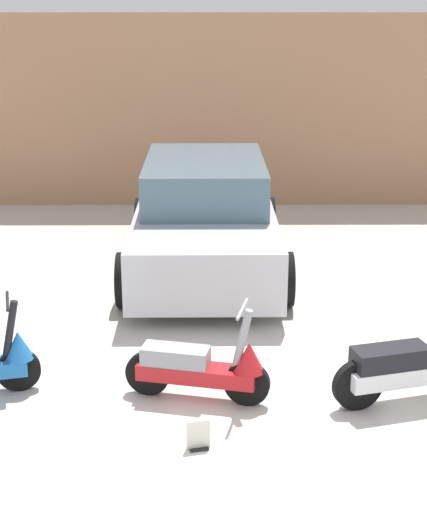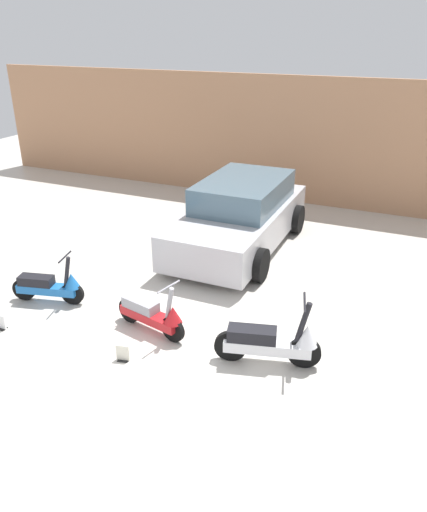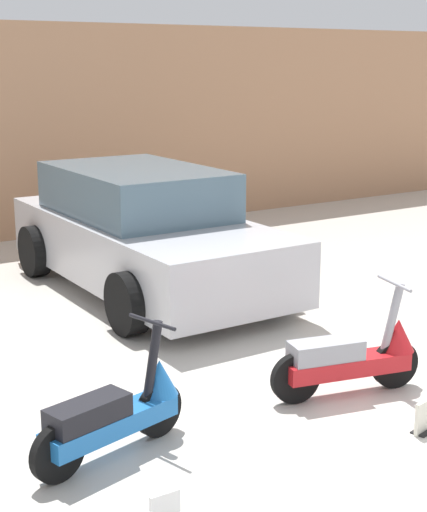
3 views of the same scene
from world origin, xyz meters
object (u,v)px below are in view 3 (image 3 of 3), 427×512
scooter_front_left (117,412)px  placard_near_right_scooter (423,419)px  scooter_front_right (353,356)px  car_rear_left (144,232)px

scooter_front_left → placard_near_right_scooter: size_ratio=5.06×
placard_near_right_scooter → scooter_front_left: bearing=155.9°
scooter_front_right → car_rear_left: (0.01, 3.83, 0.37)m
scooter_front_right → placard_near_right_scooter: scooter_front_right is taller
scooter_front_right → placard_near_right_scooter: size_ratio=5.24×
car_rear_left → placard_near_right_scooter: size_ratio=16.98×
car_rear_left → scooter_front_left: bearing=-30.3°
scooter_front_left → car_rear_left: 4.32m
scooter_front_left → car_rear_left: bearing=45.5°
scooter_front_right → scooter_front_left: bearing=-170.1°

